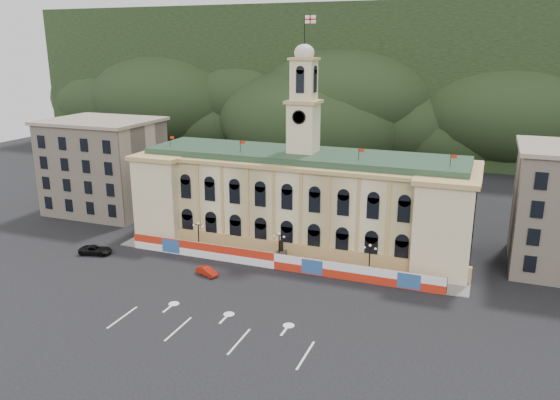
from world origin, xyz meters
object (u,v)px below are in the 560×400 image
at_px(red_sedan, 207,271).
at_px(lamp_center, 279,245).
at_px(statue, 281,255).
at_px(black_suv, 96,250).

bearing_deg(red_sedan, lamp_center, -26.72).
distance_m(statue, lamp_center, 2.14).
distance_m(lamp_center, red_sedan, 11.68).
height_order(statue, black_suv, statue).
bearing_deg(red_sedan, statue, -23.26).
bearing_deg(lamp_center, red_sedan, -137.01).
bearing_deg(statue, red_sedan, -133.55).
bearing_deg(black_suv, red_sedan, -106.62).
xyz_separation_m(lamp_center, red_sedan, (-8.35, -7.78, -2.46)).
distance_m(statue, black_suv, 30.20).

